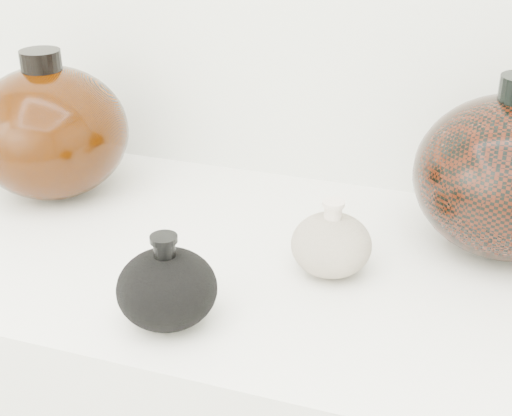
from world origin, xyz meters
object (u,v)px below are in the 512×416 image
(right_round_pot, at_px, (510,176))
(left_round_pot, at_px, (51,132))
(black_gourd_vase, at_px, (167,288))
(cream_gourd_vase, at_px, (331,244))

(right_round_pot, bearing_deg, left_round_pot, -176.74)
(black_gourd_vase, height_order, right_round_pot, right_round_pot)
(black_gourd_vase, relative_size, cream_gourd_vase, 0.95)
(black_gourd_vase, distance_m, cream_gourd_vase, 0.21)
(black_gourd_vase, xyz_separation_m, right_round_pot, (0.34, 0.29, 0.06))
(black_gourd_vase, relative_size, right_round_pot, 0.48)
(cream_gourd_vase, distance_m, left_round_pot, 0.46)
(cream_gourd_vase, relative_size, left_round_pot, 0.49)
(cream_gourd_vase, bearing_deg, black_gourd_vase, -132.49)
(cream_gourd_vase, height_order, left_round_pot, left_round_pot)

